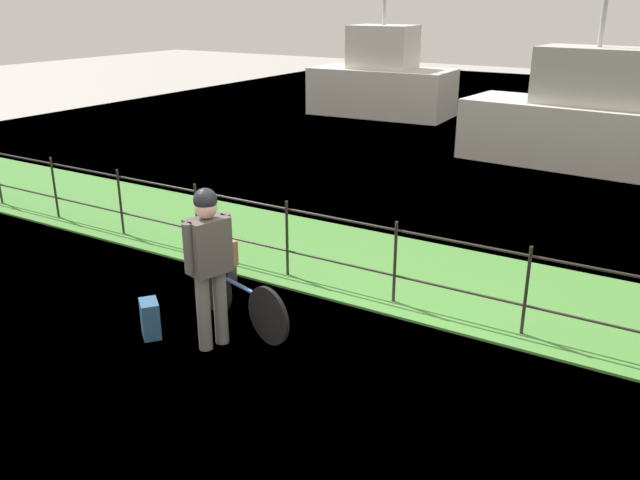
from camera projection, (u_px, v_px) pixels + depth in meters
name	position (u px, v px, depth m)	size (l,w,h in m)	color
ground_plane	(310.00, 374.00, 6.28)	(60.00, 60.00, 0.00)	#9E9993
grass_strip	(423.00, 277.00, 8.41)	(27.00, 2.40, 0.03)	#478438
harbor_water	(579.00, 145.00, 16.01)	(30.00, 30.00, 0.00)	#426684
iron_fence	(395.00, 257.00, 7.52)	(18.04, 0.04, 1.01)	#28231E
bicycle_main	(239.00, 298.00, 7.09)	(1.56, 0.49, 0.63)	black
wooden_crate	(218.00, 252.00, 7.18)	(0.35, 0.28, 0.28)	olive
terrier_dog	(219.00, 234.00, 7.09)	(0.32, 0.21, 0.18)	#4C3D2D
cyclist_person	(209.00, 255.00, 6.45)	(0.36, 0.52, 1.68)	slate
backpack_on_paving	(150.00, 319.00, 6.92)	(0.28, 0.18, 0.40)	#28517A
mooring_bollard	(229.00, 263.00, 8.25)	(0.20, 0.20, 0.50)	#38383D
moored_boat_near	(382.00, 82.00, 19.74)	(4.27, 2.20, 4.21)	silver
moored_boat_far	(588.00, 123.00, 13.68)	(5.23, 2.21, 4.04)	silver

